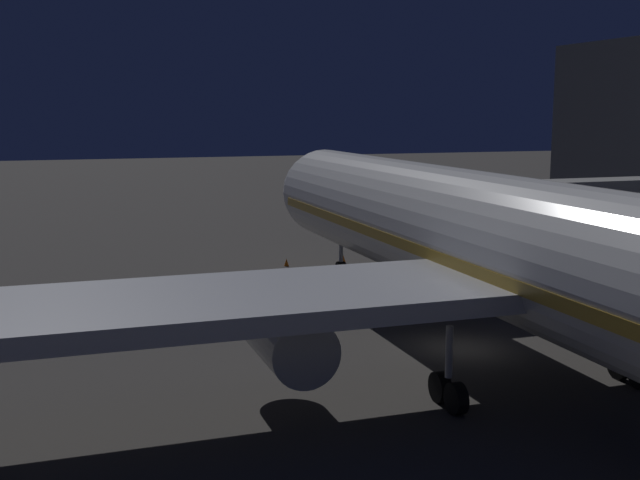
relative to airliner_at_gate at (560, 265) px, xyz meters
name	(u,v)px	position (x,y,z in m)	size (l,w,h in m)	color
ground_plane	(461,348)	(0.00, -7.41, -5.41)	(320.00, 320.00, 0.00)	#383533
airliner_at_gate	(560,265)	(0.00, 0.00, 0.00)	(58.55, 62.13, 17.50)	silver
jet_bridge	(544,202)	(-11.13, -17.46, 0.10)	(20.56, 3.40, 7.04)	#9E9E99
traffic_cone_nose_port	(343,259)	(-2.20, -29.47, -5.13)	(0.36, 0.36, 0.55)	orange
traffic_cone_nose_starboard	(286,262)	(2.20, -29.47, -5.13)	(0.36, 0.36, 0.55)	orange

